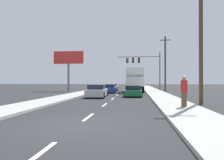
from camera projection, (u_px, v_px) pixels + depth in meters
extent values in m
plane|color=#2B2B2D|center=(122.00, 92.00, 32.70)|extent=(140.00, 140.00, 0.00)
cube|color=#B2AFA8|center=(157.00, 93.00, 27.18)|extent=(2.56, 80.00, 0.14)
cube|color=#B2AFA8|center=(84.00, 93.00, 28.30)|extent=(2.56, 80.00, 0.14)
cube|color=silver|center=(38.00, 155.00, 4.74)|extent=(0.14, 2.00, 0.01)
cube|color=silver|center=(88.00, 117.00, 9.71)|extent=(0.14, 2.00, 0.01)
cube|color=silver|center=(105.00, 105.00, 14.67)|extent=(0.14, 2.00, 0.01)
cube|color=silver|center=(113.00, 99.00, 19.64)|extent=(0.14, 2.00, 0.01)
cube|color=silver|center=(117.00, 95.00, 24.61)|extent=(0.14, 2.00, 0.01)
cube|color=silver|center=(121.00, 93.00, 29.57)|extent=(0.14, 2.00, 0.01)
cube|color=silver|center=(123.00, 91.00, 34.54)|extent=(0.14, 2.00, 0.01)
cube|color=silver|center=(125.00, 90.00, 39.50)|extent=(0.14, 2.00, 0.01)
cube|color=silver|center=(126.00, 89.00, 44.47)|extent=(0.14, 2.00, 0.01)
cube|color=silver|center=(127.00, 88.00, 49.44)|extent=(0.14, 2.00, 0.01)
cube|color=silver|center=(128.00, 87.00, 54.40)|extent=(0.14, 2.00, 0.01)
cube|color=silver|center=(129.00, 87.00, 59.37)|extent=(0.14, 2.00, 0.01)
cube|color=white|center=(112.00, 88.00, 35.76)|extent=(1.85, 4.31, 0.58)
cube|color=#192333|center=(112.00, 85.00, 35.65)|extent=(1.59, 2.02, 0.41)
cylinder|color=black|center=(108.00, 88.00, 37.41)|extent=(0.23, 0.64, 0.64)
cylinder|color=black|center=(117.00, 88.00, 37.26)|extent=(0.23, 0.64, 0.64)
cylinder|color=black|center=(106.00, 89.00, 34.26)|extent=(0.23, 0.64, 0.64)
cylinder|color=black|center=(116.00, 89.00, 34.10)|extent=(0.23, 0.64, 0.64)
cube|color=#1E389E|center=(109.00, 90.00, 29.37)|extent=(1.97, 4.47, 0.59)
cube|color=#192333|center=(109.00, 86.00, 29.33)|extent=(1.66, 2.17, 0.46)
cylinder|color=black|center=(105.00, 90.00, 31.07)|extent=(0.25, 0.65, 0.64)
cylinder|color=black|center=(116.00, 90.00, 30.95)|extent=(0.25, 0.65, 0.64)
cylinder|color=black|center=(102.00, 91.00, 27.79)|extent=(0.25, 0.65, 0.64)
cylinder|color=black|center=(114.00, 91.00, 27.67)|extent=(0.25, 0.65, 0.64)
cube|color=#B7BABF|center=(97.00, 92.00, 21.58)|extent=(1.97, 4.43, 0.68)
cube|color=#192333|center=(97.00, 87.00, 21.23)|extent=(1.66, 2.01, 0.47)
cylinder|color=black|center=(92.00, 93.00, 23.27)|extent=(0.24, 0.65, 0.64)
cylinder|color=black|center=(107.00, 93.00, 23.14)|extent=(0.24, 0.65, 0.64)
cylinder|color=black|center=(86.00, 95.00, 20.01)|extent=(0.24, 0.65, 0.64)
cylinder|color=black|center=(103.00, 95.00, 19.88)|extent=(0.24, 0.65, 0.64)
cube|color=white|center=(135.00, 77.00, 30.62)|extent=(2.60, 6.02, 2.57)
cube|color=red|center=(135.00, 76.00, 27.67)|extent=(2.19, 0.10, 0.36)
cube|color=yellow|center=(134.00, 82.00, 34.59)|extent=(2.39, 2.07, 2.29)
cylinder|color=black|center=(127.00, 88.00, 34.69)|extent=(0.33, 0.97, 0.96)
cylinder|color=black|center=(141.00, 88.00, 34.48)|extent=(0.33, 0.97, 0.96)
cylinder|color=black|center=(126.00, 89.00, 29.53)|extent=(0.33, 0.97, 0.96)
cylinder|color=black|center=(143.00, 89.00, 29.32)|extent=(0.33, 0.97, 0.96)
cube|color=#196B38|center=(133.00, 92.00, 22.64)|extent=(1.83, 4.20, 0.57)
cube|color=#192333|center=(133.00, 88.00, 22.64)|extent=(1.59, 2.17, 0.47)
cylinder|color=black|center=(126.00, 93.00, 24.26)|extent=(0.23, 0.64, 0.64)
cylinder|color=black|center=(140.00, 93.00, 24.09)|extent=(0.23, 0.64, 0.64)
cylinder|color=black|center=(125.00, 94.00, 21.20)|extent=(0.23, 0.64, 0.64)
cylinder|color=black|center=(141.00, 94.00, 21.02)|extent=(0.23, 0.64, 0.64)
cylinder|color=#595B56|center=(160.00, 71.00, 38.56)|extent=(0.20, 0.20, 6.95)
cylinder|color=#595B56|center=(138.00, 57.00, 39.03)|extent=(7.88, 0.14, 0.14)
cube|color=black|center=(139.00, 60.00, 39.01)|extent=(0.40, 0.56, 0.95)
sphere|color=red|center=(139.00, 58.00, 38.71)|extent=(0.20, 0.20, 0.20)
sphere|color=orange|center=(139.00, 60.00, 38.71)|extent=(0.20, 0.20, 0.20)
sphere|color=green|center=(139.00, 62.00, 38.71)|extent=(0.20, 0.20, 0.20)
cube|color=black|center=(133.00, 60.00, 39.14)|extent=(0.40, 0.56, 0.95)
sphere|color=red|center=(133.00, 59.00, 38.83)|extent=(0.20, 0.20, 0.20)
sphere|color=orange|center=(133.00, 60.00, 38.83)|extent=(0.20, 0.20, 0.20)
sphere|color=green|center=(133.00, 62.00, 38.83)|extent=(0.20, 0.20, 0.20)
cube|color=black|center=(127.00, 60.00, 39.27)|extent=(0.40, 0.56, 0.95)
sphere|color=red|center=(127.00, 59.00, 38.96)|extent=(0.20, 0.20, 0.20)
sphere|color=orange|center=(127.00, 60.00, 38.96)|extent=(0.20, 0.20, 0.20)
sphere|color=green|center=(127.00, 62.00, 38.96)|extent=(0.20, 0.20, 0.20)
cylinder|color=brown|center=(201.00, 36.00, 14.89)|extent=(0.28, 0.28, 9.81)
cylinder|color=brown|center=(165.00, 64.00, 34.35)|extent=(0.28, 0.28, 9.01)
cube|color=brown|center=(165.00, 40.00, 34.36)|extent=(1.80, 0.12, 0.12)
cylinder|color=slate|center=(69.00, 77.00, 34.48)|extent=(0.36, 0.36, 4.50)
cube|color=red|center=(69.00, 58.00, 34.49)|extent=(5.04, 0.20, 2.08)
cylinder|color=brown|center=(184.00, 100.00, 12.47)|extent=(0.32, 0.32, 0.85)
cylinder|color=red|center=(184.00, 86.00, 12.47)|extent=(0.38, 0.38, 0.74)
sphere|color=tan|center=(184.00, 78.00, 12.47)|extent=(0.23, 0.23, 0.23)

